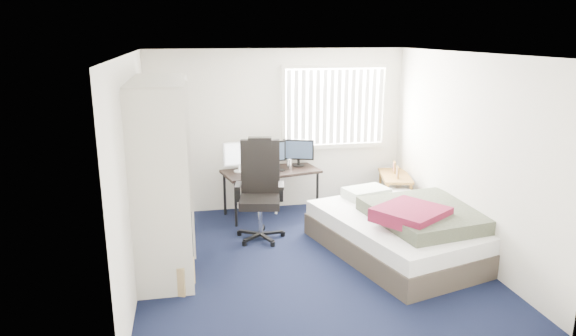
% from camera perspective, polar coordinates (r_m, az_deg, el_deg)
% --- Properties ---
extents(ground, '(4.20, 4.20, 0.00)m').
position_cam_1_polar(ground, '(6.46, 2.29, -10.17)').
color(ground, black).
rests_on(ground, ground).
extents(room_shell, '(4.20, 4.20, 4.20)m').
position_cam_1_polar(room_shell, '(5.98, 2.44, 3.07)').
color(room_shell, silver).
rests_on(room_shell, ground).
extents(window_assembly, '(1.72, 0.09, 1.32)m').
position_cam_1_polar(window_assembly, '(8.14, 5.24, 6.78)').
color(window_assembly, white).
rests_on(window_assembly, ground).
extents(closet, '(0.64, 1.84, 2.22)m').
position_cam_1_polar(closet, '(6.12, -13.59, 1.41)').
color(closet, beige).
rests_on(closet, ground).
extents(desk, '(1.54, 0.96, 1.17)m').
position_cam_1_polar(desk, '(7.80, -1.96, 0.05)').
color(desk, black).
rests_on(desk, ground).
extents(office_chair, '(0.75, 0.75, 1.36)m').
position_cam_1_polar(office_chair, '(7.00, -3.11, -3.57)').
color(office_chair, black).
rests_on(office_chair, ground).
extents(footstool, '(0.39, 0.34, 0.27)m').
position_cam_1_polar(footstool, '(8.03, -2.17, -3.46)').
color(footstool, white).
rests_on(footstool, ground).
extents(nightstand, '(0.61, 0.93, 0.77)m').
position_cam_1_polar(nightstand, '(8.17, 11.81, -1.21)').
color(nightstand, brown).
rests_on(nightstand, ground).
extents(bed, '(2.20, 2.59, 0.73)m').
position_cam_1_polar(bed, '(6.73, 12.99, -6.69)').
color(bed, '#41382F').
rests_on(bed, ground).
extents(pine_box, '(0.52, 0.46, 0.33)m').
position_cam_1_polar(pine_box, '(5.86, -12.90, -11.51)').
color(pine_box, tan).
rests_on(pine_box, ground).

